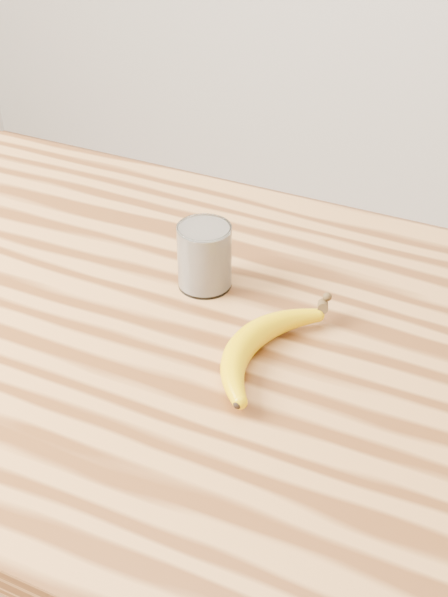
% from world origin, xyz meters
% --- Properties ---
extents(table, '(1.20, 0.80, 0.90)m').
position_xyz_m(table, '(0.00, 0.00, 0.77)').
color(table, '#B97B3F').
rests_on(table, ground).
extents(smoothie_glass, '(0.07, 0.07, 0.09)m').
position_xyz_m(smoothie_glass, '(-0.00, 0.10, 0.95)').
color(smoothie_glass, white).
rests_on(smoothie_glass, table).
extents(banana, '(0.14, 0.30, 0.04)m').
position_xyz_m(banana, '(0.11, -0.01, 0.92)').
color(banana, '#E0AD00').
rests_on(banana, table).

